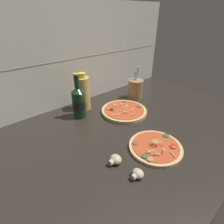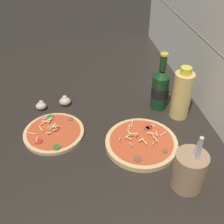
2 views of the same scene
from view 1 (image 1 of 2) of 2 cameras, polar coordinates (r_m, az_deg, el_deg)
name	(u,v)px [view 1 (image 1 of 2)]	position (r cm, az deg, el deg)	size (l,w,h in cm)	color
counter_slab	(122,138)	(84.73, 3.15, -8.32)	(160.00, 90.00, 2.50)	#28231E
tile_backsplash	(68,60)	(106.65, -14.22, 16.23)	(160.00, 1.13, 60.00)	silver
pizza_near	(155,147)	(78.48, 13.99, -11.04)	(22.74, 22.74, 4.66)	tan
pizza_far	(124,111)	(101.73, 3.95, 0.37)	(26.04, 26.04, 4.81)	tan
beer_bottle	(79,102)	(95.66, -10.82, 3.30)	(7.03, 7.03, 24.73)	#143819
oil_bottle	(83,93)	(103.49, -9.33, 6.15)	(7.57, 7.57, 22.05)	#D6B766
mushroom_left	(137,174)	(65.76, 8.33, -19.37)	(4.70, 4.47, 3.13)	beige
mushroom_right	(115,160)	(69.57, 1.09, -15.29)	(5.18, 4.94, 3.46)	beige
utensil_crock	(135,89)	(117.89, 7.66, 7.43)	(9.77, 9.77, 21.37)	#9E7A56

